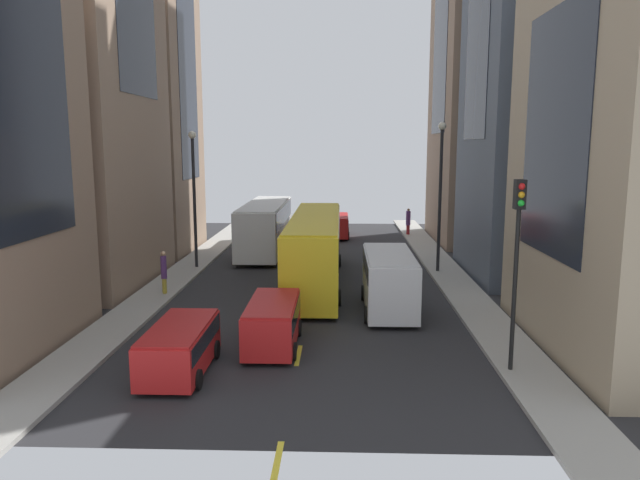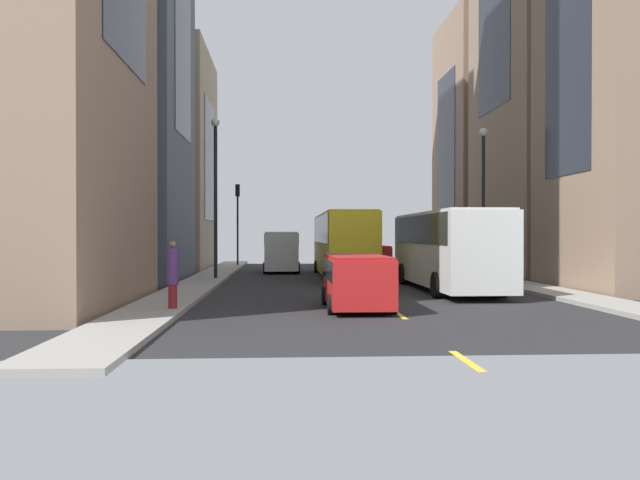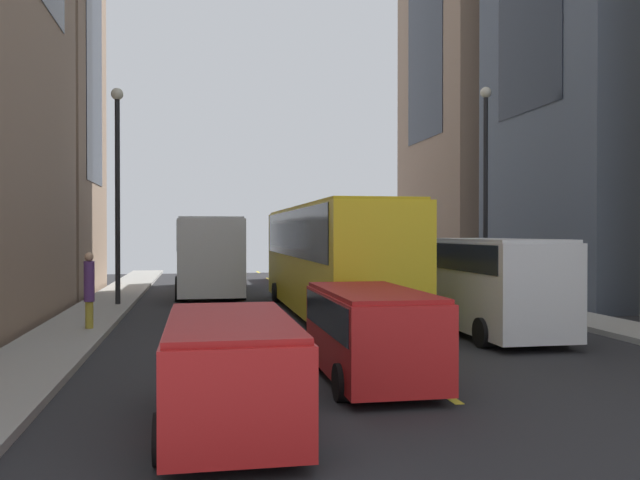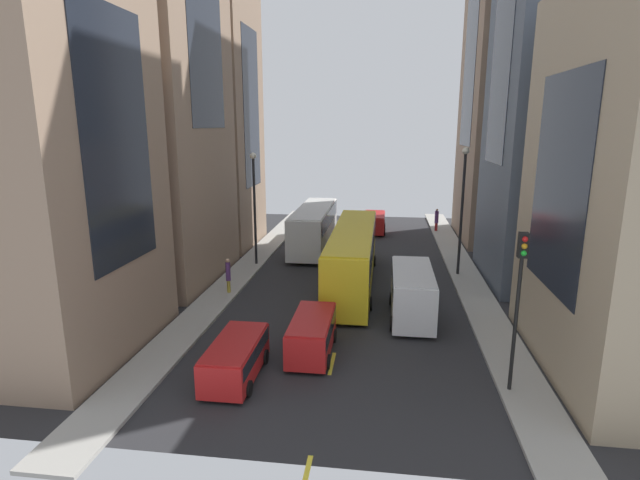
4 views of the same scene
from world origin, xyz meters
name	(u,v)px [view 2 (image 2 of 4)]	position (x,y,z in m)	size (l,w,h in m)	color
ground_plane	(350,281)	(0.00, 0.00, 0.00)	(40.91, 40.91, 0.00)	#28282B
sidewalk_west	(492,279)	(-7.46, 0.00, 0.07)	(1.99, 44.00, 0.15)	#9E9B93
sidewalk_east	(205,280)	(7.46, 0.00, 0.07)	(1.99, 44.00, 0.15)	#9E9B93
lane_stripe_0	(324,263)	(0.00, -21.00, 0.01)	(0.16, 2.00, 0.01)	yellow
lane_stripe_1	(330,267)	(0.00, -14.00, 0.01)	(0.16, 2.00, 0.01)	yellow
lane_stripe_2	(339,273)	(0.00, -7.00, 0.01)	(0.16, 2.00, 0.01)	yellow
lane_stripe_3	(350,281)	(0.00, 0.00, 0.01)	(0.16, 2.00, 0.01)	yellow
lane_stripe_4	(368,293)	(0.00, 7.00, 0.01)	(0.16, 2.00, 0.01)	yellow
lane_stripe_5	(399,315)	(0.00, 14.00, 0.01)	(0.16, 2.00, 0.01)	yellow
lane_stripe_6	(466,361)	(0.00, 21.00, 0.01)	(0.16, 2.00, 0.01)	yellow
building_west_0	(511,143)	(-13.58, -14.18, 9.26)	(9.95, 9.07, 18.53)	#937760
building_east_0	(153,161)	(12.62, -12.94, 7.62)	(8.02, 10.82, 15.23)	tan
city_bus_white	(447,244)	(-3.59, 5.59, 2.01)	(2.81, 11.10, 3.35)	silver
streetcar_yellow	(342,240)	(0.14, -3.31, 2.12)	(2.70, 13.94, 3.59)	yellow
delivery_van_white	(282,249)	(3.56, -8.39, 1.51)	(2.25, 5.77, 2.58)	white
car_red_0	(357,277)	(1.10, 12.40, 1.02)	(2.07, 4.54, 1.73)	red
car_red_1	(377,254)	(-3.66, -15.67, 0.92)	(1.92, 4.18, 1.56)	red
car_red_2	(345,254)	(-0.98, -13.17, 1.00)	(1.88, 4.18, 1.69)	red
pedestrian_crossing_near	(452,253)	(-7.00, -6.19, 1.27)	(0.28, 0.28, 2.06)	gold
pedestrian_waiting_curb	(173,273)	(6.84, 13.14, 1.23)	(0.36, 0.36, 2.06)	maroon
traffic_light_near_corner	(238,209)	(6.86, -15.42, 4.33)	(0.32, 0.44, 6.03)	black
streetlamp_near	(483,187)	(-6.96, 0.03, 4.88)	(0.44, 0.44, 7.83)	black
streetlamp_far	(216,182)	(6.96, -0.61, 5.12)	(0.44, 0.44, 8.28)	black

